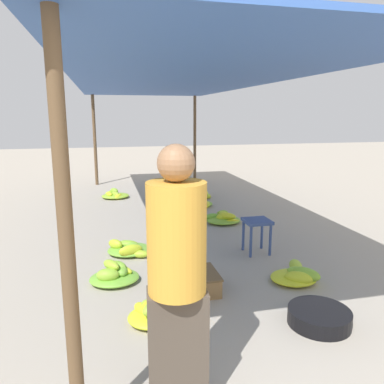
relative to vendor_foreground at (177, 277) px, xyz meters
The scene contains 17 objects.
canopy_post_front_left 0.69m from the vendor_foreground, 164.79° to the right, with size 0.08×0.08×2.32m, color brown.
canopy_post_back_left 8.01m from the vendor_foreground, 94.31° to the left, with size 0.08×0.08×2.32m, color brown.
canopy_post_back_right 8.25m from the vendor_foreground, 75.50° to the left, with size 0.08×0.08×2.32m, color brown.
canopy_tarp 4.24m from the vendor_foreground, 79.40° to the left, with size 3.06×8.54×0.04m, color #33569E.
vendor_foreground is the anchor object (origin of this frame).
stool 2.88m from the vendor_foreground, 56.98° to the left, with size 0.34×0.34×0.46m.
basin_black 1.72m from the vendor_foreground, 23.47° to the left, with size 0.55×0.55×0.14m.
banana_pile_left_0 1.25m from the vendor_foreground, 90.80° to the left, with size 0.49×0.50×0.23m.
banana_pile_left_1 2.85m from the vendor_foreground, 92.56° to the left, with size 0.59×0.56×0.20m.
banana_pile_left_2 2.08m from the vendor_foreground, 100.02° to the left, with size 0.55×0.48×0.26m.
banana_pile_left_3 6.29m from the vendor_foreground, 91.79° to the left, with size 0.60×0.60×0.21m.
banana_pile_right_0 4.20m from the vendor_foreground, 67.92° to the left, with size 0.61×0.52×0.20m.
banana_pile_right_1 2.31m from the vendor_foreground, 41.31° to the left, with size 0.52×0.59×0.19m.
banana_pile_right_2 6.13m from the vendor_foreground, 73.66° to the left, with size 0.43×0.49×0.29m.
banana_pile_right_3 5.30m from the vendor_foreground, 74.44° to the left, with size 0.67×0.57×0.21m.
crate_near 4.67m from the vendor_foreground, 78.67° to the left, with size 0.54×0.54×0.21m.
crate_mid 1.73m from the vendor_foreground, 72.21° to the left, with size 0.48×0.48×0.21m.
Camera 1 is at (-1.13, -1.61, 1.83)m, focal length 35.00 mm.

